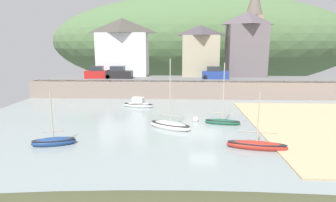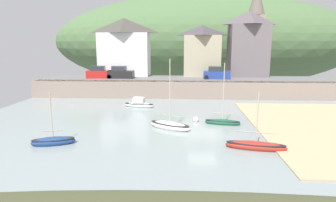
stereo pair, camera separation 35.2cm
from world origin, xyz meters
name	(u,v)px [view 1 (the left image)]	position (x,y,z in m)	size (l,w,h in m)	color
ground	(241,181)	(1.40, -9.56, 0.16)	(48.00, 41.00, 0.61)	gray
quay_seawall	(194,88)	(0.00, 17.50, 1.36)	(48.00, 9.40, 2.40)	gray
hillside_backdrop	(202,42)	(3.70, 55.20, 8.39)	(80.00, 44.00, 23.97)	#49673E
waterfront_building_left	(123,47)	(-11.99, 25.20, 7.32)	(8.73, 4.89, 9.66)	white
waterfront_building_centre	(200,50)	(1.23, 25.20, 6.69)	(6.33, 5.24, 8.44)	tan
waterfront_building_right	(246,44)	(8.89, 25.20, 7.81)	(6.50, 5.73, 10.64)	slate
church_with_spire	(253,28)	(10.91, 29.20, 10.55)	(3.00, 3.00, 15.80)	#A0836D
fishing_boat_green	(54,142)	(-11.90, -3.70, 0.26)	(3.53, 2.08, 4.32)	navy
rowboat_small_beached	(138,104)	(-7.34, 10.58, 0.32)	(4.10, 2.13, 1.34)	white
sailboat_far_left	(170,125)	(-3.00, 1.19, 0.28)	(4.35, 3.27, 6.64)	white
dinghy_open_wooden	(222,121)	(2.09, 2.91, 0.26)	(3.57, 1.58, 6.13)	#194F35
motorboat_with_cabin	(257,145)	(3.69, -3.89, 0.26)	(4.60, 1.94, 4.51)	maroon
parked_car_near_slipway	(98,73)	(-15.21, 20.70, 3.20)	(4.25, 2.09, 1.95)	#B3201E
parked_car_by_wall	(119,73)	(-11.84, 20.70, 3.20)	(4.20, 1.95, 1.95)	black
parked_car_end_of_row	(215,74)	(3.31, 20.70, 3.20)	(4.22, 2.00, 1.95)	navy
mooring_buoy	(196,120)	(-0.48, 3.81, 0.18)	(0.61, 0.61, 0.61)	silver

